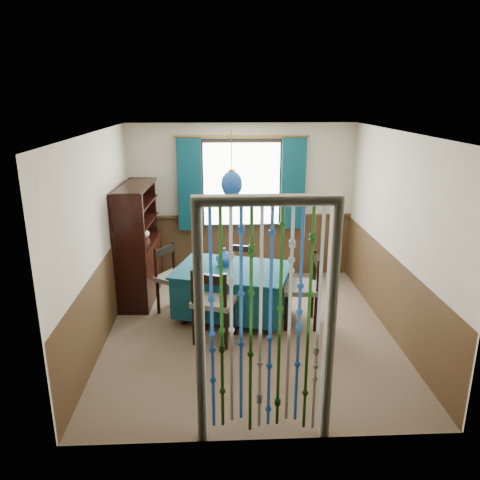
{
  "coord_description": "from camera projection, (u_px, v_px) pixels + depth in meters",
  "views": [
    {
      "loc": [
        -0.37,
        -5.4,
        2.9
      ],
      "look_at": [
        -0.1,
        0.34,
        1.12
      ],
      "focal_mm": 35.0,
      "sensor_mm": 36.0,
      "label": 1
    }
  ],
  "objects": [
    {
      "name": "wall_front",
      "position": [
        266.0,
        310.0,
        3.75
      ],
      "size": [
        3.6,
        0.0,
        3.6
      ],
      "primitive_type": "plane",
      "rotation": [
        -1.57,
        0.0,
        0.0
      ],
      "color": "beige",
      "rests_on": "ground"
    },
    {
      "name": "ceiling",
      "position": [
        250.0,
        132.0,
        5.29
      ],
      "size": [
        4.0,
        4.0,
        0.0
      ],
      "primitive_type": "plane",
      "rotation": [
        3.14,
        0.0,
        0.0
      ],
      "color": "silver",
      "rests_on": "ground"
    },
    {
      "name": "dining_table",
      "position": [
        232.0,
        289.0,
        6.27
      ],
      "size": [
        1.71,
        1.4,
        0.71
      ],
      "rotation": [
        0.0,
        0.0,
        -0.29
      ],
      "color": "#0D3744",
      "rests_on": "floor"
    },
    {
      "name": "chair_far",
      "position": [
        240.0,
        271.0,
        6.86
      ],
      "size": [
        0.5,
        0.49,
        0.81
      ],
      "rotation": [
        0.0,
        0.0,
        2.82
      ],
      "color": "black",
      "rests_on": "floor"
    },
    {
      "name": "wall_left",
      "position": [
        99.0,
        240.0,
        5.58
      ],
      "size": [
        0.0,
        4.0,
        4.0
      ],
      "primitive_type": "plane",
      "rotation": [
        1.57,
        0.0,
        1.57
      ],
      "color": "beige",
      "rests_on": "ground"
    },
    {
      "name": "wall_right",
      "position": [
        396.0,
        236.0,
        5.74
      ],
      "size": [
        0.0,
        4.0,
        4.0
      ],
      "primitive_type": "plane",
      "rotation": [
        1.57,
        0.0,
        -1.57
      ],
      "color": "beige",
      "rests_on": "ground"
    },
    {
      "name": "chair_left",
      "position": [
        175.0,
        277.0,
        6.45
      ],
      "size": [
        0.63,
        0.63,
        0.94
      ],
      "rotation": [
        0.0,
        0.0,
        -2.15
      ],
      "color": "black",
      "rests_on": "floor"
    },
    {
      "name": "wainscot_back",
      "position": [
        241.0,
        246.0,
        7.78
      ],
      "size": [
        3.6,
        0.0,
        3.6
      ],
      "primitive_type": "plane",
      "rotation": [
        1.57,
        0.0,
        0.0
      ],
      "color": "#46301A",
      "rests_on": "ground"
    },
    {
      "name": "bowl_shelf",
      "position": [
        137.0,
        226.0,
        6.41
      ],
      "size": [
        0.25,
        0.25,
        0.05
      ],
      "primitive_type": "imported",
      "rotation": [
        0.0,
        0.0,
        -0.38
      ],
      "color": "beige",
      "rests_on": "sideboard"
    },
    {
      "name": "vase_table",
      "position": [
        224.0,
        257.0,
        6.29
      ],
      "size": [
        0.23,
        0.23,
        0.22
      ],
      "primitive_type": "imported",
      "rotation": [
        0.0,
        0.0,
        0.13
      ],
      "color": "navy",
      "rests_on": "dining_table"
    },
    {
      "name": "vase_sideboard",
      "position": [
        144.0,
        232.0,
        7.04
      ],
      "size": [
        0.19,
        0.19,
        0.17
      ],
      "primitive_type": "imported",
      "rotation": [
        0.0,
        0.0,
        -0.14
      ],
      "color": "beige",
      "rests_on": "sideboard"
    },
    {
      "name": "wainscot_left",
      "position": [
        106.0,
        298.0,
        5.8
      ],
      "size": [
        0.0,
        4.0,
        4.0
      ],
      "primitive_type": "plane",
      "rotation": [
        1.57,
        0.0,
        1.57
      ],
      "color": "#46301A",
      "rests_on": "ground"
    },
    {
      "name": "pendant_lamp",
      "position": [
        232.0,
        184.0,
        5.85
      ],
      "size": [
        0.27,
        0.27,
        0.83
      ],
      "color": "olive",
      "rests_on": "ceiling"
    },
    {
      "name": "chair_right",
      "position": [
        303.0,
        288.0,
        6.06
      ],
      "size": [
        0.49,
        0.51,
        0.96
      ],
      "rotation": [
        0.0,
        0.0,
        1.49
      ],
      "color": "black",
      "rests_on": "floor"
    },
    {
      "name": "doorway",
      "position": [
        265.0,
        329.0,
        3.87
      ],
      "size": [
        1.16,
        0.12,
        2.18
      ],
      "primitive_type": null,
      "color": "silver",
      "rests_on": "ground"
    },
    {
      "name": "wall_back",
      "position": [
        241.0,
        202.0,
        7.57
      ],
      "size": [
        3.6,
        0.0,
        3.6
      ],
      "primitive_type": "plane",
      "rotation": [
        1.57,
        0.0,
        0.0
      ],
      "color": "beige",
      "rests_on": "ground"
    },
    {
      "name": "sideboard",
      "position": [
        139.0,
        259.0,
        6.89
      ],
      "size": [
        0.51,
        1.32,
        1.69
      ],
      "rotation": [
        0.0,
        0.0,
        -0.05
      ],
      "color": "black",
      "rests_on": "floor"
    },
    {
      "name": "window",
      "position": [
        242.0,
        184.0,
        7.43
      ],
      "size": [
        1.32,
        0.12,
        1.42
      ],
      "primitive_type": "cube",
      "color": "black",
      "rests_on": "wall_back"
    },
    {
      "name": "chair_near",
      "position": [
        214.0,
        302.0,
        5.63
      ],
      "size": [
        0.61,
        0.59,
        0.97
      ],
      "rotation": [
        0.0,
        0.0,
        -0.34
      ],
      "color": "black",
      "rests_on": "floor"
    },
    {
      "name": "floor",
      "position": [
        249.0,
        330.0,
        6.03
      ],
      "size": [
        4.0,
        4.0,
        0.0
      ],
      "primitive_type": "plane",
      "color": "brown",
      "rests_on": "ground"
    },
    {
      "name": "wainscot_front",
      "position": [
        265.0,
        390.0,
        3.99
      ],
      "size": [
        3.6,
        0.0,
        3.6
      ],
      "primitive_type": "plane",
      "rotation": [
        -1.57,
        0.0,
        0.0
      ],
      "color": "#46301A",
      "rests_on": "ground"
    },
    {
      "name": "wainscot_right",
      "position": [
        389.0,
        292.0,
        5.96
      ],
      "size": [
        0.0,
        4.0,
        4.0
      ],
      "primitive_type": "plane",
      "rotation": [
        1.57,
        0.0,
        -1.57
      ],
      "color": "#46301A",
      "rests_on": "ground"
    }
  ]
}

